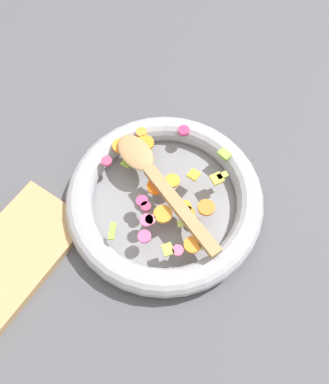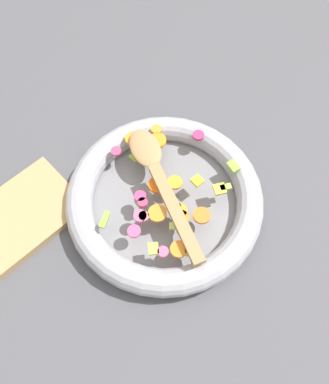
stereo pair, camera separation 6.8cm
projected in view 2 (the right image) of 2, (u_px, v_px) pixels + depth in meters
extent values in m
plane|color=#4C4C51|center=(164.00, 204.00, 0.72)|extent=(4.00, 4.00, 0.00)
cylinder|color=slate|center=(164.00, 202.00, 0.72)|extent=(0.32, 0.32, 0.01)
torus|color=#9E9EA5|center=(164.00, 198.00, 0.70)|extent=(0.37, 0.37, 0.05)
cylinder|color=orange|center=(158.00, 141.00, 0.73)|extent=(0.04, 0.04, 0.01)
cylinder|color=orange|center=(179.00, 249.00, 0.63)|extent=(0.04, 0.04, 0.01)
cylinder|color=orange|center=(157.00, 185.00, 0.68)|extent=(0.04, 0.04, 0.01)
cylinder|color=orange|center=(133.00, 139.00, 0.73)|extent=(0.04, 0.04, 0.01)
cylinder|color=orange|center=(202.00, 215.00, 0.66)|extent=(0.03, 0.03, 0.01)
cylinder|color=orange|center=(179.00, 211.00, 0.66)|extent=(0.04, 0.04, 0.01)
cylinder|color=orange|center=(175.00, 207.00, 0.66)|extent=(0.03, 0.03, 0.01)
cylinder|color=orange|center=(156.00, 130.00, 0.74)|extent=(0.02, 0.02, 0.01)
cylinder|color=orange|center=(157.00, 213.00, 0.66)|extent=(0.05, 0.05, 0.01)
cylinder|color=orange|center=(174.00, 182.00, 0.69)|extent=(0.03, 0.03, 0.01)
cylinder|color=orange|center=(181.00, 218.00, 0.65)|extent=(0.04, 0.04, 0.01)
cube|color=#85BF3F|center=(105.00, 220.00, 0.65)|extent=(0.03, 0.02, 0.01)
cube|color=#B3C75C|center=(178.00, 226.00, 0.65)|extent=(0.03, 0.03, 0.01)
cube|color=#8EB334|center=(137.00, 154.00, 0.71)|extent=(0.03, 0.02, 0.01)
cube|color=#96CF4E|center=(191.00, 251.00, 0.63)|extent=(0.02, 0.02, 0.01)
cube|color=#87C03D|center=(233.00, 166.00, 0.70)|extent=(0.02, 0.03, 0.01)
cube|color=#A2C247|center=(226.00, 187.00, 0.68)|extent=(0.02, 0.02, 0.01)
cube|color=#A3C947|center=(153.00, 249.00, 0.63)|extent=(0.03, 0.03, 0.01)
cube|color=#A3C342|center=(148.00, 147.00, 0.72)|extent=(0.03, 0.02, 0.01)
cylinder|color=pink|center=(144.00, 216.00, 0.66)|extent=(0.02, 0.02, 0.01)
cylinder|color=#E05882|center=(140.00, 216.00, 0.66)|extent=(0.03, 0.03, 0.01)
cylinder|color=#DA3F68|center=(116.00, 151.00, 0.72)|extent=(0.03, 0.03, 0.01)
cylinder|color=#E4557D|center=(163.00, 252.00, 0.63)|extent=(0.02, 0.02, 0.01)
cylinder|color=#C93C72|center=(140.00, 196.00, 0.67)|extent=(0.02, 0.02, 0.01)
cylinder|color=#D73062|center=(198.00, 135.00, 0.73)|extent=(0.03, 0.03, 0.01)
cylinder|color=#C7385D|center=(143.00, 202.00, 0.67)|extent=(0.03, 0.03, 0.01)
cylinder|color=#E44E81|center=(134.00, 231.00, 0.64)|extent=(0.03, 0.03, 0.01)
cube|color=yellow|center=(197.00, 181.00, 0.69)|extent=(0.02, 0.02, 0.01)
cube|color=yellow|center=(220.00, 189.00, 0.68)|extent=(0.03, 0.03, 0.01)
cube|color=yellow|center=(158.00, 175.00, 0.69)|extent=(0.02, 0.02, 0.01)
cube|color=#A87F51|center=(176.00, 212.00, 0.65)|extent=(0.09, 0.19, 0.01)
ellipsoid|color=#A87F51|center=(145.00, 148.00, 0.71)|extent=(0.08, 0.10, 0.01)
cube|color=tan|center=(1.00, 231.00, 0.69)|extent=(0.30, 0.15, 0.02)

